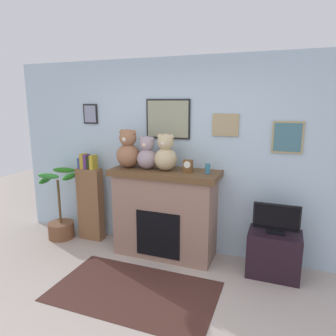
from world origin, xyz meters
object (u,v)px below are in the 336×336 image
object	(u,v)px
teddy_bear_cream	(166,154)
potted_plant	(60,217)
tv_stand	(274,254)
candle_jar	(208,169)
bookshelf	(90,200)
television	(276,219)
mantel_clock	(188,166)
teddy_bear_brown	(128,150)
teddy_bear_tan	(147,154)
fireplace	(165,212)

from	to	relation	value
teddy_bear_cream	potted_plant	bearing A→B (deg)	-177.69
tv_stand	candle_jar	size ratio (longest dim) A/B	4.71
bookshelf	teddy_bear_cream	xyz separation A→B (m)	(1.23, -0.08, 0.78)
tv_stand	television	bearing A→B (deg)	-90.00
potted_plant	mantel_clock	world-z (taller)	mantel_clock
mantel_clock	teddy_bear_brown	xyz separation A→B (m)	(-0.83, 0.00, 0.15)
potted_plant	teddy_bear_brown	bearing A→B (deg)	3.38
teddy_bear_tan	teddy_bear_cream	xyz separation A→B (m)	(0.26, -0.00, 0.02)
bookshelf	mantel_clock	distance (m)	1.67
television	teddy_bear_cream	world-z (taller)	teddy_bear_cream
mantel_clock	teddy_bear_tan	bearing A→B (deg)	179.91
tv_stand	television	world-z (taller)	television
potted_plant	candle_jar	distance (m)	2.41
television	bookshelf	bearing A→B (deg)	177.78
teddy_bear_tan	television	bearing A→B (deg)	-0.80
fireplace	television	distance (m)	1.40
bookshelf	candle_jar	world-z (taller)	bookshelf
fireplace	potted_plant	size ratio (longest dim) A/B	1.35
mantel_clock	teddy_bear_brown	distance (m)	0.85
teddy_bear_brown	teddy_bear_cream	distance (m)	0.53
fireplace	mantel_clock	distance (m)	0.73
fireplace	tv_stand	xyz separation A→B (m)	(1.39, -0.04, -0.32)
teddy_bear_tan	fireplace	bearing A→B (deg)	4.28
fireplace	teddy_bear_cream	size ratio (longest dim) A/B	3.02
teddy_bear_brown	teddy_bear_cream	world-z (taller)	teddy_bear_brown
tv_stand	mantel_clock	distance (m)	1.46
potted_plant	mantel_clock	bearing A→B (deg)	1.94
fireplace	mantel_clock	bearing A→B (deg)	-3.48
bookshelf	potted_plant	bearing A→B (deg)	-161.99
potted_plant	teddy_bear_brown	size ratio (longest dim) A/B	2.05
bookshelf	teddy_bear_cream	bearing A→B (deg)	-3.65
bookshelf	teddy_bear_brown	size ratio (longest dim) A/B	2.54
teddy_bear_brown	bookshelf	bearing A→B (deg)	173.57
bookshelf	mantel_clock	world-z (taller)	mantel_clock
potted_plant	television	world-z (taller)	potted_plant
mantel_clock	teddy_bear_tan	size ratio (longest dim) A/B	0.36
tv_stand	television	xyz separation A→B (m)	(0.00, -0.00, 0.43)
candle_jar	teddy_bear_tan	world-z (taller)	teddy_bear_tan
tv_stand	teddy_bear_tan	xyz separation A→B (m)	(-1.64, 0.02, 1.09)
fireplace	mantel_clock	xyz separation A→B (m)	(0.31, -0.02, 0.66)
teddy_bear_brown	teddy_bear_tan	distance (m)	0.28
television	candle_jar	xyz separation A→B (m)	(-0.83, 0.02, 0.53)
bookshelf	television	world-z (taller)	bookshelf
potted_plant	television	distance (m)	3.08
teddy_bear_cream	candle_jar	bearing A→B (deg)	0.06
tv_stand	candle_jar	distance (m)	1.27
potted_plant	tv_stand	distance (m)	3.06
mantel_clock	candle_jar	bearing A→B (deg)	0.32
teddy_bear_brown	teddy_bear_tan	world-z (taller)	teddy_bear_brown
candle_jar	mantel_clock	distance (m)	0.25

